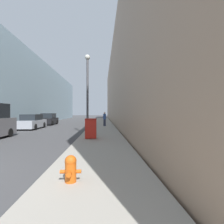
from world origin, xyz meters
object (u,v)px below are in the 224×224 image
object	(u,v)px
fire_hydrant	(71,168)
trash_bin	(91,128)
parked_sedan_near	(32,122)
parked_sedan_far	(49,119)
pedestrian_on_sidewalk	(105,119)
lamppost	(87,90)

from	to	relation	value
fire_hydrant	trash_bin	distance (m)	7.04
fire_hydrant	parked_sedan_near	distance (m)	17.04
parked_sedan_far	parked_sedan_near	bearing A→B (deg)	-89.49
parked_sedan_near	pedestrian_on_sidewalk	xyz separation A→B (m)	(8.10, 1.71, 0.27)
parked_sedan_near	parked_sedan_far	bearing A→B (deg)	90.51
parked_sedan_near	pedestrian_on_sidewalk	distance (m)	8.29
lamppost	pedestrian_on_sidewalk	world-z (taller)	lamppost
fire_hydrant	lamppost	world-z (taller)	lamppost
fire_hydrant	parked_sedan_near	bearing A→B (deg)	114.70
parked_sedan_near	pedestrian_on_sidewalk	size ratio (longest dim) A/B	2.61
trash_bin	parked_sedan_near	xyz separation A→B (m)	(-7.12, 8.44, -0.07)
fire_hydrant	trash_bin	xyz separation A→B (m)	(0.00, 7.03, 0.32)
trash_bin	pedestrian_on_sidewalk	xyz separation A→B (m)	(0.98, 10.15, 0.20)
trash_bin	parked_sedan_near	distance (m)	11.04
parked_sedan_near	lamppost	bearing A→B (deg)	-40.27
parked_sedan_near	pedestrian_on_sidewalk	bearing A→B (deg)	11.93
fire_hydrant	parked_sedan_far	distance (m)	22.81
fire_hydrant	pedestrian_on_sidewalk	bearing A→B (deg)	86.72
fire_hydrant	pedestrian_on_sidewalk	size ratio (longest dim) A/B	0.38
trash_bin	parked_sedan_near	world-z (taller)	parked_sedan_near
trash_bin	parked_sedan_near	size ratio (longest dim) A/B	0.29
parked_sedan_near	pedestrian_on_sidewalk	world-z (taller)	pedestrian_on_sidewalk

